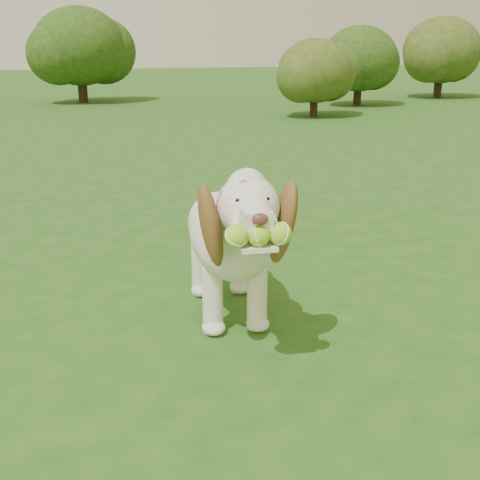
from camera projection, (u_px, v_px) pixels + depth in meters
name	position (u px, v px, depth m)	size (l,w,h in m)	color
ground	(198.00, 295.00, 3.44)	(80.00, 80.00, 0.00)	#204D16
dog	(230.00, 233.00, 3.00)	(0.60, 1.34, 0.87)	white
shrub_h	(441.00, 50.00, 16.72)	(2.12, 2.12, 2.20)	#382314
shrub_f	(359.00, 59.00, 14.42)	(1.81, 1.81, 1.87)	#382314
shrub_i	(79.00, 46.00, 15.12)	(2.28, 2.28, 2.36)	#382314
shrub_d	(315.00, 71.00, 12.06)	(1.49, 1.49, 1.55)	#382314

